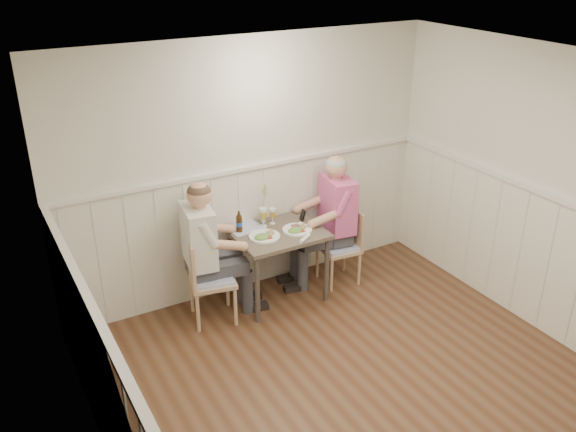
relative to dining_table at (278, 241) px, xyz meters
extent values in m
plane|color=#4C2C19|center=(-0.09, -1.84, -0.65)|extent=(4.50, 4.50, 0.00)
cube|color=silver|center=(-0.09, 0.41, 0.65)|extent=(4.00, 0.04, 2.60)
cube|color=silver|center=(-2.09, -1.84, 0.65)|extent=(0.04, 4.50, 2.60)
cube|color=white|center=(-0.09, -1.84, 1.94)|extent=(4.00, 4.50, 0.02)
cube|color=silver|center=(-0.09, 0.39, 0.00)|extent=(3.98, 0.03, 1.30)
cube|color=silver|center=(1.90, -1.84, 0.00)|extent=(0.03, 4.48, 1.30)
cube|color=silver|center=(-0.09, 0.38, 0.67)|extent=(3.98, 0.06, 0.04)
cube|color=silver|center=(-2.06, -1.84, 0.67)|extent=(0.06, 4.48, 0.04)
cube|color=silver|center=(1.88, -1.84, 0.67)|extent=(0.06, 4.48, 0.04)
cube|color=#504439|center=(0.00, 0.00, 0.08)|extent=(0.88, 0.70, 0.04)
cylinder|color=#3F3833|center=(-0.39, -0.30, -0.29)|extent=(0.05, 0.05, 0.71)
cylinder|color=#3F3833|center=(-0.39, 0.30, -0.29)|extent=(0.05, 0.05, 0.71)
cylinder|color=#3F3833|center=(0.39, -0.30, -0.29)|extent=(0.05, 0.05, 0.71)
cylinder|color=#3F3833|center=(0.39, 0.30, -0.29)|extent=(0.05, 0.05, 0.71)
cube|color=tan|center=(0.71, -0.03, -0.25)|extent=(0.42, 0.42, 0.04)
cube|color=#6673B4|center=(0.71, -0.03, -0.22)|extent=(0.38, 0.38, 0.03)
cube|color=tan|center=(0.89, -0.05, -0.03)|extent=(0.06, 0.39, 0.40)
cylinder|color=tan|center=(0.86, -0.21, -0.46)|extent=(0.03, 0.03, 0.38)
cylinder|color=tan|center=(0.53, -0.18, -0.46)|extent=(0.03, 0.03, 0.38)
cylinder|color=tan|center=(0.89, 0.12, -0.46)|extent=(0.03, 0.03, 0.38)
cylinder|color=tan|center=(0.56, 0.15, -0.46)|extent=(0.03, 0.03, 0.38)
cube|color=tan|center=(-0.74, -0.03, -0.22)|extent=(0.50, 0.50, 0.04)
cube|color=#6673B4|center=(-0.74, -0.03, -0.18)|extent=(0.45, 0.45, 0.03)
cube|color=tan|center=(-0.92, 0.01, 0.02)|extent=(0.12, 0.41, 0.44)
cylinder|color=tan|center=(-0.87, 0.18, -0.44)|extent=(0.04, 0.04, 0.41)
cylinder|color=tan|center=(-0.52, 0.10, -0.44)|extent=(0.04, 0.04, 0.41)
cylinder|color=tan|center=(-0.95, -0.17, -0.44)|extent=(0.04, 0.04, 0.41)
cylinder|color=tan|center=(-0.60, -0.25, -0.44)|extent=(0.04, 0.04, 0.41)
cube|color=#3F3F47|center=(0.71, 0.05, -0.41)|extent=(0.51, 0.48, 0.47)
cube|color=#3F3F47|center=(0.51, 0.08, -0.12)|extent=(0.49, 0.43, 0.13)
cube|color=#CA4A7E|center=(0.71, 0.05, 0.23)|extent=(0.31, 0.49, 0.57)
sphere|color=tan|center=(0.71, 0.05, 0.64)|extent=(0.23, 0.23, 0.23)
sphere|color=#A5A5A0|center=(0.71, 0.05, 0.67)|extent=(0.22, 0.22, 0.22)
cube|color=black|center=(0.34, 0.11, 0.24)|extent=(0.03, 0.07, 0.13)
cube|color=#3F3F47|center=(-0.79, 0.06, -0.41)|extent=(0.51, 0.47, 0.47)
cube|color=#3F3F47|center=(-0.58, 0.03, -0.12)|extent=(0.48, 0.43, 0.13)
cube|color=silver|center=(-0.79, 0.06, 0.23)|extent=(0.31, 0.49, 0.57)
sphere|color=tan|center=(-0.79, 0.06, 0.64)|extent=(0.23, 0.23, 0.23)
sphere|color=#4C3828|center=(-0.79, 0.06, 0.67)|extent=(0.22, 0.22, 0.22)
cylinder|color=white|center=(0.17, -0.08, 0.11)|extent=(0.30, 0.30, 0.02)
ellipsoid|color=#3F722D|center=(0.13, -0.11, 0.15)|extent=(0.14, 0.12, 0.05)
sphere|color=tan|center=(0.24, -0.06, 0.14)|extent=(0.04, 0.04, 0.04)
cube|color=brown|center=(0.20, -0.01, 0.13)|extent=(0.09, 0.05, 0.01)
cylinder|color=white|center=(0.26, -0.01, 0.14)|extent=(0.06, 0.06, 0.03)
cylinder|color=white|center=(-0.17, -0.04, 0.11)|extent=(0.31, 0.31, 0.02)
ellipsoid|color=#3F722D|center=(-0.22, -0.08, 0.15)|extent=(0.15, 0.12, 0.06)
sphere|color=tan|center=(-0.11, -0.03, 0.14)|extent=(0.04, 0.04, 0.04)
cylinder|color=silver|center=(0.04, 0.19, 0.11)|extent=(0.06, 0.06, 0.01)
cylinder|color=silver|center=(0.04, 0.19, 0.15)|extent=(0.01, 0.01, 0.08)
cone|color=gold|center=(0.04, 0.19, 0.21)|extent=(0.07, 0.07, 0.07)
cylinder|color=silver|center=(0.04, 0.19, 0.26)|extent=(0.07, 0.07, 0.03)
cylinder|color=silver|center=(-0.07, 0.17, 0.11)|extent=(0.07, 0.07, 0.01)
cylinder|color=silver|center=(-0.07, 0.17, 0.15)|extent=(0.01, 0.01, 0.09)
cone|color=gold|center=(-0.07, 0.17, 0.23)|extent=(0.08, 0.08, 0.08)
cylinder|color=silver|center=(-0.07, 0.17, 0.29)|extent=(0.08, 0.08, 0.03)
cylinder|color=#311D09|center=(-0.33, 0.18, 0.18)|extent=(0.06, 0.06, 0.16)
cone|color=#311D09|center=(-0.33, 0.18, 0.28)|extent=(0.06, 0.06, 0.04)
cylinder|color=#311D09|center=(-0.33, 0.18, 0.31)|extent=(0.02, 0.02, 0.03)
cylinder|color=#1F4C9D|center=(-0.33, 0.18, 0.19)|extent=(0.06, 0.06, 0.04)
cylinder|color=white|center=(0.13, -0.29, 0.12)|extent=(0.17, 0.12, 0.04)
cylinder|color=silver|center=(-0.03, 0.27, 0.15)|extent=(0.05, 0.05, 0.09)
cylinder|color=#C7BA86|center=(-0.03, 0.27, 0.31)|extent=(0.03, 0.03, 0.29)
cone|color=#C7BA86|center=(-0.03, 0.27, 0.49)|extent=(0.04, 0.04, 0.10)
cube|color=#6673B4|center=(-0.25, 0.23, 0.11)|extent=(0.38, 0.32, 0.01)
camera|label=1|loc=(-2.56, -4.75, 2.76)|focal=38.00mm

